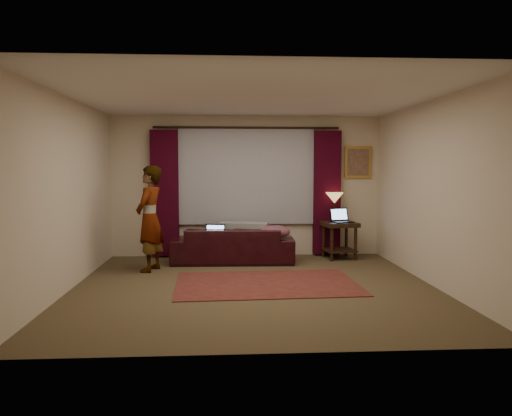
{
  "coord_description": "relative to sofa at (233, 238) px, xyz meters",
  "views": [
    {
      "loc": [
        -0.39,
        -6.81,
        1.66
      ],
      "look_at": [
        0.1,
        1.2,
        1.0
      ],
      "focal_mm": 35.0,
      "sensor_mm": 36.0,
      "label": 1
    }
  ],
  "objects": [
    {
      "name": "floor",
      "position": [
        0.27,
        -1.81,
        -0.43
      ],
      "size": [
        5.0,
        5.0,
        0.01
      ],
      "primitive_type": "cube",
      "color": "brown",
      "rests_on": "ground"
    },
    {
      "name": "ceiling",
      "position": [
        0.27,
        -1.81,
        2.17
      ],
      "size": [
        5.0,
        5.0,
        0.02
      ],
      "primitive_type": "cube",
      "color": "silver",
      "rests_on": "ground"
    },
    {
      "name": "wall_back",
      "position": [
        0.27,
        0.69,
        0.87
      ],
      "size": [
        5.0,
        0.02,
        2.6
      ],
      "primitive_type": "cube",
      "color": "beige",
      "rests_on": "ground"
    },
    {
      "name": "wall_front",
      "position": [
        0.27,
        -4.31,
        0.87
      ],
      "size": [
        5.0,
        0.02,
        2.6
      ],
      "primitive_type": "cube",
      "color": "beige",
      "rests_on": "ground"
    },
    {
      "name": "wall_left",
      "position": [
        -2.23,
        -1.81,
        0.87
      ],
      "size": [
        0.02,
        5.0,
        2.6
      ],
      "primitive_type": "cube",
      "color": "beige",
      "rests_on": "ground"
    },
    {
      "name": "wall_right",
      "position": [
        2.77,
        -1.81,
        0.87
      ],
      "size": [
        0.02,
        5.0,
        2.6
      ],
      "primitive_type": "cube",
      "color": "beige",
      "rests_on": "ground"
    },
    {
      "name": "sheer_curtain",
      "position": [
        0.27,
        0.63,
        1.07
      ],
      "size": [
        2.5,
        0.05,
        1.8
      ],
      "primitive_type": "cube",
      "color": "#A4A3AB",
      "rests_on": "wall_back"
    },
    {
      "name": "drape_left",
      "position": [
        -1.23,
        0.58,
        0.75
      ],
      "size": [
        0.5,
        0.14,
        2.3
      ],
      "primitive_type": "cube",
      "color": "#330413",
      "rests_on": "floor"
    },
    {
      "name": "drape_right",
      "position": [
        1.77,
        0.58,
        0.75
      ],
      "size": [
        0.5,
        0.14,
        2.3
      ],
      "primitive_type": "cube",
      "color": "#330413",
      "rests_on": "floor"
    },
    {
      "name": "curtain_rod",
      "position": [
        0.27,
        0.58,
        1.95
      ],
      "size": [
        0.04,
        0.04,
        3.4
      ],
      "primitive_type": "cylinder",
      "color": "black",
      "rests_on": "wall_back"
    },
    {
      "name": "picture_frame",
      "position": [
        2.37,
        0.66,
        1.32
      ],
      "size": [
        0.5,
        0.04,
        0.6
      ],
      "primitive_type": "cube",
      "color": "#BA8F3A",
      "rests_on": "wall_back"
    },
    {
      "name": "sofa",
      "position": [
        0.0,
        0.0,
        0.0
      ],
      "size": [
        2.13,
        0.97,
        0.85
      ],
      "primitive_type": "imported",
      "rotation": [
        0.0,
        0.0,
        3.11
      ],
      "color": "black",
      "rests_on": "floor"
    },
    {
      "name": "throw_blanket",
      "position": [
        0.2,
        0.17,
        0.44
      ],
      "size": [
        0.92,
        0.52,
        0.1
      ],
      "primitive_type": "cube",
      "rotation": [
        0.0,
        0.0,
        -0.22
      ],
      "color": "gray",
      "rests_on": "sofa"
    },
    {
      "name": "clothing_pile",
      "position": [
        0.71,
        -0.17,
        0.11
      ],
      "size": [
        0.58,
        0.47,
        0.23
      ],
      "primitive_type": "ellipsoid",
      "rotation": [
        0.0,
        0.0,
        0.1
      ],
      "color": "brown",
      "rests_on": "sofa"
    },
    {
      "name": "laptop_sofa",
      "position": [
        -0.32,
        -0.17,
        0.12
      ],
      "size": [
        0.4,
        0.43,
        0.25
      ],
      "primitive_type": null,
      "rotation": [
        0.0,
        0.0,
        -0.18
      ],
      "color": "black",
      "rests_on": "sofa"
    },
    {
      "name": "area_rug",
      "position": [
        0.46,
        -1.66,
        -0.42
      ],
      "size": [
        2.63,
        1.81,
        0.01
      ],
      "primitive_type": "cube",
      "rotation": [
        0.0,
        0.0,
        0.04
      ],
      "color": "maroon",
      "rests_on": "floor"
    },
    {
      "name": "end_table",
      "position": [
        1.93,
        0.24,
        -0.09
      ],
      "size": [
        0.65,
        0.65,
        0.67
      ],
      "primitive_type": "cube",
      "rotation": [
        0.0,
        0.0,
        0.13
      ],
      "color": "black",
      "rests_on": "floor"
    },
    {
      "name": "tiffany_lamp",
      "position": [
        1.88,
        0.42,
        0.51
      ],
      "size": [
        0.37,
        0.37,
        0.53
      ],
      "primitive_type": null,
      "rotation": [
        0.0,
        0.0,
        -0.15
      ],
      "color": "olive",
      "rests_on": "end_table"
    },
    {
      "name": "laptop_table",
      "position": [
        1.97,
        0.17,
        0.37
      ],
      "size": [
        0.44,
        0.47,
        0.26
      ],
      "primitive_type": null,
      "rotation": [
        0.0,
        0.0,
        0.28
      ],
      "color": "black",
      "rests_on": "end_table"
    },
    {
      "name": "person",
      "position": [
        -1.33,
        -0.64,
        0.42
      ],
      "size": [
        0.6,
        0.6,
        1.68
      ],
      "primitive_type": "imported",
      "rotation": [
        0.0,
        0.0,
        -1.83
      ],
      "color": "gray",
      "rests_on": "floor"
    }
  ]
}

